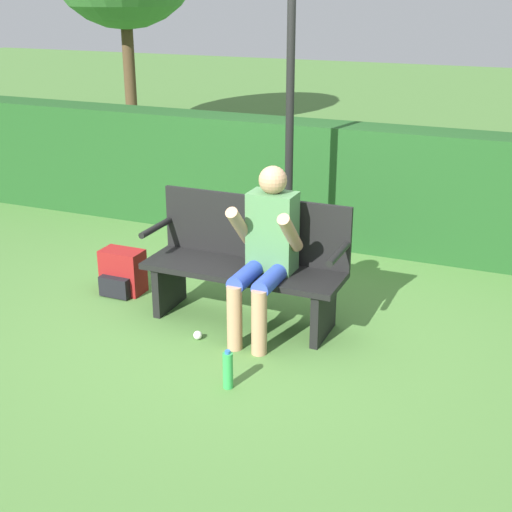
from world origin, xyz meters
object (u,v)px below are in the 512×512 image
at_px(backpack, 122,273).
at_px(park_bench, 247,263).
at_px(person_seated, 266,246).
at_px(signpost, 290,95).
at_px(water_bottle, 228,370).

bearing_deg(backpack, park_bench, -2.12).
xyz_separation_m(person_seated, signpost, (-0.26, 1.14, 0.91)).
bearing_deg(park_bench, signpost, 92.58).
bearing_deg(person_seated, backpack, 172.44).
bearing_deg(signpost, backpack, -139.63).
bearing_deg(person_seated, water_bottle, -84.12).
bearing_deg(signpost, water_bottle, -80.03).
bearing_deg(person_seated, park_bench, 147.16).
xyz_separation_m(park_bench, water_bottle, (0.31, -1.00, -0.34)).
bearing_deg(park_bench, person_seated, -32.84).
height_order(backpack, signpost, signpost).
bearing_deg(signpost, park_bench, -87.42).
height_order(water_bottle, signpost, signpost).
height_order(person_seated, signpost, signpost).
xyz_separation_m(park_bench, backpack, (-1.17, 0.04, -0.29)).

